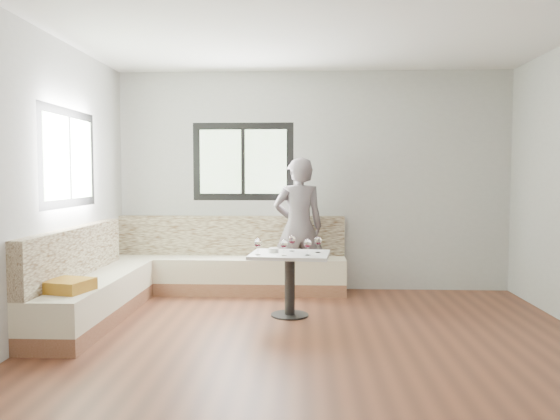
# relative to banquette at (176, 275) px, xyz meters

# --- Properties ---
(room) EXTENTS (5.01, 5.01, 2.81)m
(room) POSITION_rel_banquette_xyz_m (1.51, -1.55, 1.08)
(room) COLOR brown
(room) RESTS_ON ground
(banquette) EXTENTS (2.90, 2.80, 0.95)m
(banquette) POSITION_rel_banquette_xyz_m (0.00, 0.00, 0.00)
(banquette) COLOR #98654B
(banquette) RESTS_ON ground
(table) EXTENTS (0.87, 0.70, 0.66)m
(table) POSITION_rel_banquette_xyz_m (1.33, -0.51, 0.17)
(table) COLOR black
(table) RESTS_ON ground
(person) EXTENTS (0.68, 0.51, 1.69)m
(person) POSITION_rel_banquette_xyz_m (1.41, 0.50, 0.51)
(person) COLOR slate
(person) RESTS_ON ground
(olive_ramekin) EXTENTS (0.11, 0.11, 0.04)m
(olive_ramekin) POSITION_rel_banquette_xyz_m (1.15, -0.45, 0.36)
(olive_ramekin) COLOR white
(olive_ramekin) RESTS_ON table
(wine_glass_a) EXTENTS (0.08, 0.08, 0.17)m
(wine_glass_a) POSITION_rel_banquette_xyz_m (1.01, -0.65, 0.45)
(wine_glass_a) COLOR white
(wine_glass_a) RESTS_ON table
(wine_glass_b) EXTENTS (0.08, 0.08, 0.17)m
(wine_glass_b) POSITION_rel_banquette_xyz_m (1.27, -0.71, 0.45)
(wine_glass_b) COLOR white
(wine_glass_b) RESTS_ON table
(wine_glass_c) EXTENTS (0.08, 0.08, 0.17)m
(wine_glass_c) POSITION_rel_banquette_xyz_m (1.51, -0.66, 0.45)
(wine_glass_c) COLOR white
(wine_glass_c) RESTS_ON table
(wine_glass_d) EXTENTS (0.08, 0.08, 0.17)m
(wine_glass_d) POSITION_rel_banquette_xyz_m (1.35, -0.36, 0.45)
(wine_glass_d) COLOR white
(wine_glass_d) RESTS_ON table
(wine_glass_e) EXTENTS (0.08, 0.08, 0.17)m
(wine_glass_e) POSITION_rel_banquette_xyz_m (1.62, -0.45, 0.45)
(wine_glass_e) COLOR white
(wine_glass_e) RESTS_ON table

